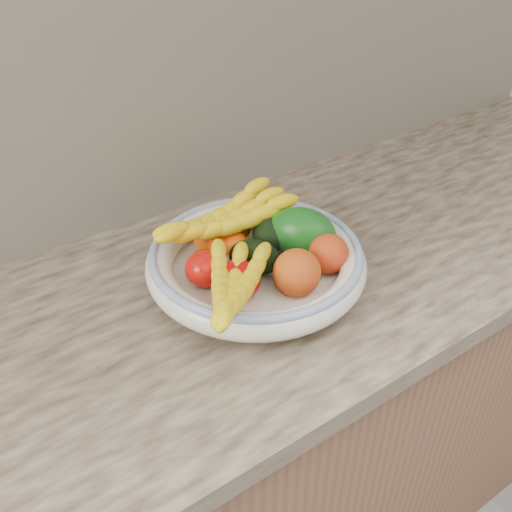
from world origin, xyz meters
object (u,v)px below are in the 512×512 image
(fruit_bowl, at_px, (256,261))
(banana_bunch_front, at_px, (232,291))
(green_mango, at_px, (302,232))
(banana_bunch_back, at_px, (224,224))

(fruit_bowl, bearing_deg, banana_bunch_front, -141.30)
(fruit_bowl, height_order, banana_bunch_front, banana_bunch_front)
(green_mango, bearing_deg, banana_bunch_front, 165.49)
(banana_bunch_back, distance_m, banana_bunch_front, 0.19)
(fruit_bowl, distance_m, green_mango, 0.10)
(green_mango, relative_size, banana_bunch_back, 0.43)
(green_mango, bearing_deg, fruit_bowl, 142.13)
(green_mango, bearing_deg, banana_bunch_back, 105.93)
(green_mango, xyz_separation_m, banana_bunch_front, (-0.20, -0.08, 0.01))
(banana_bunch_back, bearing_deg, banana_bunch_front, -120.83)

